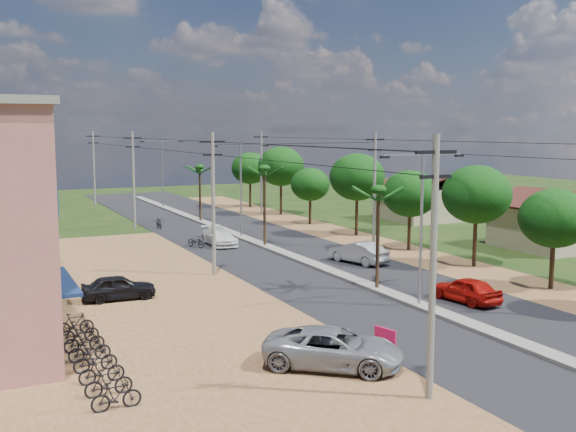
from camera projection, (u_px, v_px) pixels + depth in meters
name	position (u px, v px, depth m)	size (l,w,h in m)	color
ground	(419.00, 307.00, 34.90)	(160.00, 160.00, 0.00)	black
road	(293.00, 258.00, 48.32)	(12.00, 110.00, 0.04)	black
median	(275.00, 250.00, 50.99)	(1.00, 90.00, 0.18)	#605E56
dirt_lot_west	(96.00, 303.00, 35.63)	(18.00, 46.00, 0.04)	brown
dirt_shoulder_east	(391.00, 249.00, 51.96)	(5.00, 90.00, 0.03)	brown
house_east_near	(553.00, 217.00, 52.12)	(7.60, 7.50, 4.60)	gray
house_east_far	(422.00, 196.00, 68.65)	(7.60, 7.50, 4.60)	gray
tree_east_b	(554.00, 218.00, 38.37)	(4.00, 4.00, 5.83)	black
tree_east_c	(476.00, 195.00, 44.71)	(4.60, 4.60, 6.83)	black
tree_east_d	(410.00, 194.00, 50.91)	(4.20, 4.20, 6.13)	black
tree_east_e	(357.00, 177.00, 58.05)	(4.80, 4.80, 7.14)	black
tree_east_f	(310.00, 184.00, 65.19)	(3.80, 3.80, 5.52)	black
tree_east_g	(281.00, 166.00, 72.43)	(5.00, 5.00, 7.38)	black
tree_east_h	(250.00, 168.00, 79.54)	(4.40, 4.40, 6.52)	black
palm_median_near	(379.00, 194.00, 37.78)	(2.00, 2.00, 6.15)	black
palm_median_mid	(264.00, 172.00, 52.05)	(2.00, 2.00, 6.55)	black
palm_median_far	(200.00, 169.00, 66.44)	(2.00, 2.00, 5.85)	black
streetlight_near	(422.00, 216.00, 34.30)	(5.10, 0.18, 8.00)	gray
streetlight_mid	(241.00, 182.00, 56.66)	(5.10, 0.18, 8.00)	gray
streetlight_far	(162.00, 167.00, 79.03)	(5.10, 0.18, 8.00)	gray
utility_pole_w_a	(433.00, 262.00, 22.35)	(1.60, 0.24, 9.00)	#605E56
utility_pole_w_b	(213.00, 200.00, 42.04)	(1.60, 0.24, 9.00)	#605E56
utility_pole_w_c	(134.00, 178.00, 61.72)	(1.60, 0.24, 9.00)	#605E56
utility_pole_w_d	(94.00, 167.00, 80.50)	(1.60, 0.24, 9.00)	#605E56
utility_pole_e_b	(374.00, 187.00, 51.83)	(1.60, 0.24, 9.00)	#605E56
utility_pole_e_c	(261.00, 171.00, 71.51)	(1.60, 0.24, 9.00)	#605E56
car_red_near	(466.00, 290.00, 35.69)	(1.60, 3.99, 1.36)	#9D0D08
car_silver_mid	(358.00, 253.00, 46.20)	(1.56, 4.47, 1.47)	gray
car_white_far	(219.00, 237.00, 53.39)	(1.91, 4.70, 1.36)	silver
car_parked_silver	(334.00, 349.00, 25.87)	(2.48, 5.38, 1.50)	gray
car_parked_dark	(118.00, 288.00, 36.25)	(1.59, 3.95, 1.34)	black
moto_rider_west_a	(196.00, 242.00, 52.33)	(0.64, 1.84, 0.97)	black
moto_rider_west_b	(159.00, 224.00, 62.23)	(0.49, 1.72, 1.04)	black
roadside_sign	(385.00, 339.00, 27.97)	(0.34, 1.14, 0.96)	#BE1148
parked_scooter_row	(92.00, 354.00, 26.02)	(1.68, 9.61, 1.00)	black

